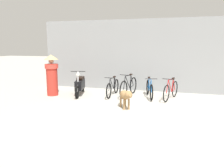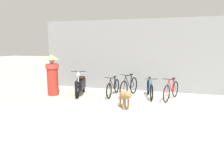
% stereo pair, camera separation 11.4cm
% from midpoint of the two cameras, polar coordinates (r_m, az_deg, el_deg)
% --- Properties ---
extents(ground_plane, '(60.00, 60.00, 0.00)m').
position_cam_midpoint_polar(ground_plane, '(6.95, 5.04, -7.17)').
color(ground_plane, '#B7B2A5').
extents(shop_wall_back, '(9.78, 0.20, 3.21)m').
position_cam_midpoint_polar(shop_wall_back, '(10.02, 9.10, 7.37)').
color(shop_wall_back, gray).
rests_on(shop_wall_back, ground).
extents(bicycle_0, '(0.46, 1.70, 0.81)m').
position_cam_midpoint_polar(bicycle_0, '(8.98, 0.65, -0.98)').
color(bicycle_0, black).
rests_on(bicycle_0, ground).
extents(bicycle_1, '(0.49, 1.72, 0.92)m').
position_cam_midpoint_polar(bicycle_1, '(8.96, 4.82, -0.75)').
color(bicycle_1, black).
rests_on(bicycle_1, ground).
extents(bicycle_2, '(0.54, 1.66, 0.82)m').
position_cam_midpoint_polar(bicycle_2, '(8.81, 10.21, -1.34)').
color(bicycle_2, black).
rests_on(bicycle_2, ground).
extents(bicycle_3, '(0.59, 1.59, 0.84)m').
position_cam_midpoint_polar(bicycle_3, '(8.66, 15.57, -1.65)').
color(bicycle_3, black).
rests_on(bicycle_3, ground).
extents(motorcycle, '(0.63, 1.80, 1.04)m').
position_cam_midpoint_polar(motorcycle, '(9.24, -7.90, -0.23)').
color(motorcycle, black).
rests_on(motorcycle, ground).
extents(stray_dog, '(0.63, 0.90, 0.65)m').
position_cam_midpoint_polar(stray_dog, '(7.10, 3.92, -3.03)').
color(stray_dog, '#997247').
rests_on(stray_dog, ground).
extents(person_in_robes, '(0.75, 0.75, 1.68)m').
position_cam_midpoint_polar(person_in_robes, '(9.33, -14.97, 2.59)').
color(person_in_robes, '#B72D23').
rests_on(person_in_robes, ground).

